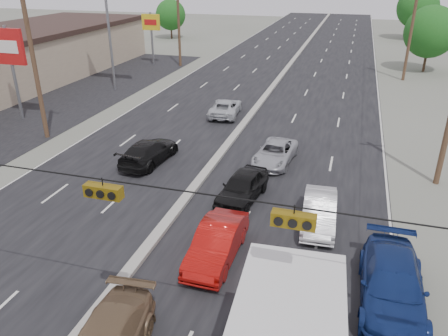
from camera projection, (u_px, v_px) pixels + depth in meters
The scene contains 20 objects.
ground at pixel (82, 334), 14.13m from camera, with size 200.00×200.00×0.00m, color #606356.
road_surface at pixel (266, 95), 40.23m from camera, with size 20.00×160.00×0.02m, color black.
center_median at pixel (267, 94), 40.19m from camera, with size 0.50×160.00×0.20m, color gray.
parking_lot at pixel (75, 95), 40.27m from camera, with size 10.00×42.00×0.02m, color black.
utility_pole_left_b at pixel (34, 63), 28.27m from camera, with size 1.60×0.30×10.00m.
utility_pole_left_c at pixel (179, 21), 50.02m from camera, with size 1.60×0.30×10.00m.
utility_pole_right_c at pixel (412, 29), 43.56m from camera, with size 1.60×0.30×10.00m.
traffic_signals at pixel (100, 189), 11.46m from camera, with size 25.00×0.30×0.54m.
pole_sign_mid at pixel (9, 52), 32.03m from camera, with size 2.60×0.25×7.00m.
pole_sign_far at pixel (151, 27), 51.21m from camera, with size 2.20×0.25×6.00m.
tree_left_far at pixel (171, 15), 70.45m from camera, with size 4.80×4.80×6.12m.
tree_right_mid at pixel (431, 32), 47.59m from camera, with size 5.60×5.60×7.14m.
tree_right_far at pixel (418, 7), 68.82m from camera, with size 6.40×6.40×8.16m.
red_sedan at pixel (217, 243), 17.49m from camera, with size 1.55×4.45×1.47m, color #9F0C09.
queue_car_a at pixel (242, 187), 21.96m from camera, with size 1.70×4.24×1.44m, color black.
queue_car_b at pixel (319, 212), 19.81m from camera, with size 1.46×4.18×1.38m, color silver.
queue_car_c at pixel (275, 153), 26.21m from camera, with size 2.04×4.43×1.23m, color #A7A8AE.
queue_car_d at pixel (392, 285), 15.14m from camera, with size 2.19×5.38×1.56m, color navy.
oncoming_near at pixel (149, 152), 26.22m from camera, with size 1.95×4.81×1.40m, color black.
oncoming_far at pixel (226, 108), 34.60m from camera, with size 2.13×4.61×1.28m, color silver.
Camera 1 is at (7.42, -8.82, 10.82)m, focal length 35.00 mm.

